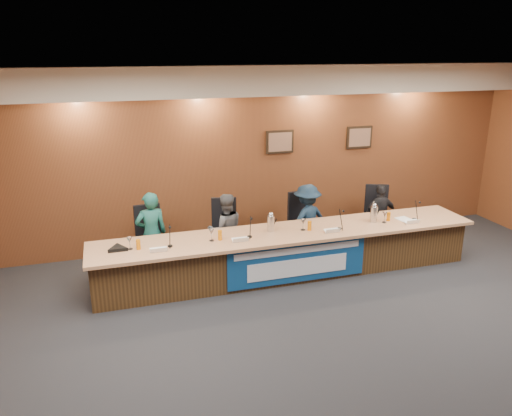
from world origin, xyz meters
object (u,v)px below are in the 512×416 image
Objects in this scene: dais_body at (288,254)px; office_chair_b at (224,236)px; office_chair_d at (377,219)px; speakerphone at (118,248)px; office_chair_c at (304,227)px; banner at (298,262)px; carafe_right at (374,214)px; panelist_a at (152,234)px; office_chair_a at (152,243)px; panelist_b at (226,230)px; carafe_mid at (271,224)px; panelist_d at (380,216)px; panelist_c at (307,220)px.

dais_body is 12.50× the size of office_chair_b.
speakerphone is at bearing -147.81° from office_chair_d.
office_chair_c is 1.50× the size of speakerphone.
carafe_right is (1.46, 0.37, 0.50)m from banner.
dais_body is at bearing 0.96° from speakerphone.
office_chair_b is at bearing 178.15° from panelist_a.
office_chair_a is at bearing -96.63° from panelist_a.
speakerphone is (-4.05, 0.00, -0.11)m from carafe_right.
banner is 1.39m from panelist_b.
office_chair_c is at bearing 14.09° from speakerphone.
dais_body is 2.15m from office_chair_d.
dais_body is 18.75× the size of speakerphone.
banner is at bearing -40.07° from office_chair_b.
banner is at bearing 145.89° from panelist_a.
speakerphone is (-1.73, -0.80, 0.30)m from office_chair_b.
carafe_mid reaches higher than dais_body.
office_chair_a is at bearing -2.13° from panelist_d.
office_chair_b is at bearing -22.21° from panelist_c.
banner is 8.75× the size of carafe_mid.
dais_body is 2.62m from speakerphone.
office_chair_a is at bearing -3.54° from panelist_b.
dais_body is 2.19m from office_chair_a.
dais_body is 1.15m from office_chair_b.
banner reaches higher than office_chair_b.
office_chair_c is at bearing -4.73° from panelist_d.
office_chair_d is (4.07, 0.10, -0.20)m from panelist_a.
office_chair_d is (2.01, 1.17, 0.10)m from banner.
panelist_c is at bearing 12.38° from speakerphone.
banner is 2.33m from panelist_a.
panelist_b reaches higher than panelist_d.
banner is at bearing -127.51° from office_chair_d.
speakerphone is at bearing -179.04° from dais_body.
office_chair_a is 1.95m from carafe_mid.
office_chair_b is at bearing 161.02° from carafe_right.
carafe_mid is (-0.28, 0.04, 0.53)m from dais_body.
panelist_b is 4.90× the size of carafe_mid.
office_chair_c is (0.00, 0.10, -0.16)m from panelist_c.
office_chair_a is (-2.05, 0.75, 0.13)m from dais_body.
carafe_right is at bearing 164.49° from panelist_b.
office_chair_a is at bearing 159.86° from dais_body.
panelist_c is 1.15m from carafe_right.
carafe_mid is (-2.30, -0.71, 0.40)m from office_chair_d.
dais_body is at bearing -137.13° from office_chair_d.
office_chair_c is at bearing 63.43° from banner.
banner is 1.73× the size of panelist_c.
panelist_d is (2.01, 1.07, 0.20)m from banner.
panelist_a reaches higher than panelist_d.
panelist_c is at bearing -153.63° from office_chair_d.
office_chair_b is 2.87m from office_chair_d.
office_chair_d is 4.68m from speakerphone.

